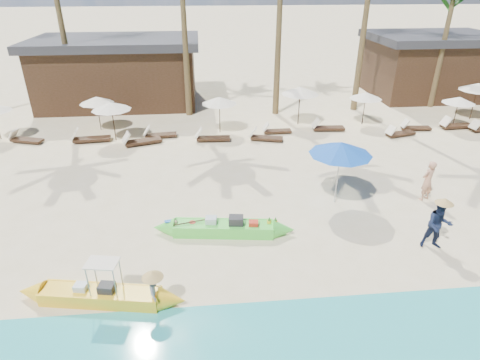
{
  "coord_description": "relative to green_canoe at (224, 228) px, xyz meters",
  "views": [
    {
      "loc": [
        -2.51,
        -10.56,
        7.87
      ],
      "look_at": [
        -1.3,
        2.0,
        1.44
      ],
      "focal_mm": 30.0,
      "sensor_mm": 36.0,
      "label": 1
    }
  ],
  "objects": [
    {
      "name": "resort_parasol_9",
      "position": [
        15.86,
        10.87,
        1.77
      ],
      "size": [
        2.16,
        2.16,
        2.22
      ],
      "color": "#3B2318",
      "rests_on": "ground"
    },
    {
      "name": "lounger_6_right",
      "position": [
        3.47,
        9.53,
        -0.05
      ],
      "size": [
        1.62,
        0.5,
        0.55
      ],
      "rotation": [
        0.0,
        0.0,
        0.0
      ],
      "color": "#3B2318",
      "rests_on": "ground"
    },
    {
      "name": "lounger_7_right",
      "position": [
        10.15,
        8.43,
        -0.04
      ],
      "size": [
        1.79,
        0.92,
        0.58
      ],
      "rotation": [
        0.0,
        0.0,
        0.24
      ],
      "color": "#3B2318",
      "rests_on": "ground"
    },
    {
      "name": "resort_parasol_6",
      "position": [
        5.09,
        10.96,
        1.79
      ],
      "size": [
        2.18,
        2.18,
        2.24
      ],
      "color": "#3B2318",
      "rests_on": "ground"
    },
    {
      "name": "resort_parasol_4",
      "position": [
        -5.24,
        9.32,
        1.66
      ],
      "size": [
        2.03,
        2.03,
        2.09
      ],
      "color": "#3B2318",
      "rests_on": "ground"
    },
    {
      "name": "green_canoe",
      "position": [
        0.0,
        0.0,
        0.0
      ],
      "size": [
        5.39,
        1.12,
        0.69
      ],
      "rotation": [
        0.0,
        0.0,
        -0.13
      ],
      "color": "#4BDA42",
      "rests_on": "ground"
    },
    {
      "name": "lounger_4_right",
      "position": [
        -2.99,
        9.49,
        -0.03
      ],
      "size": [
        1.8,
        0.65,
        0.6
      ],
      "rotation": [
        0.0,
        0.0,
        0.06
      ],
      "color": "#3B2318",
      "rests_on": "ground"
    },
    {
      "name": "lounger_5_left",
      "position": [
        -0.17,
        8.7,
        -0.02
      ],
      "size": [
        1.88,
        0.67,
        0.63
      ],
      "rotation": [
        0.0,
        0.0,
        -0.05
      ],
      "color": "#3B2318",
      "rests_on": "ground"
    },
    {
      "name": "yellow_canoe",
      "position": [
        -3.48,
        -2.89,
        -0.01
      ],
      "size": [
        5.13,
        1.23,
        1.34
      ],
      "rotation": [
        0.0,
        0.0,
        -0.18
      ],
      "color": "yellow",
      "rests_on": "ground"
    },
    {
      "name": "lounger_4_left",
      "position": [
        -3.85,
        8.54,
        -0.0
      ],
      "size": [
        2.08,
        1.2,
        0.68
      ],
      "rotation": [
        0.0,
        0.0,
        0.32
      ],
      "color": "#3B2318",
      "rests_on": "ground"
    },
    {
      "name": "resort_parasol_3",
      "position": [
        -6.38,
        11.06,
        1.51
      ],
      "size": [
        1.88,
        1.88,
        1.93
      ],
      "color": "#3B2318",
      "rests_on": "ground"
    },
    {
      "name": "resort_parasol_7",
      "position": [
        8.89,
        10.6,
        1.49
      ],
      "size": [
        1.86,
        1.86,
        1.91
      ],
      "color": "#3B2318",
      "rests_on": "ground"
    },
    {
      "name": "vendor_yellow",
      "position": [
        -1.99,
        -3.26,
        0.4
      ],
      "size": [
        0.38,
        0.61,
        0.91
      ],
      "primitive_type": "imported",
      "rotation": [
        0.0,
        0.0,
        1.64
      ],
      "color": "gray",
      "rests_on": "ground"
    },
    {
      "name": "lounger_8_left",
      "position": [
        11.45,
        9.28,
        -0.04
      ],
      "size": [
        1.72,
        0.64,
        0.57
      ],
      "rotation": [
        0.0,
        0.0,
        -0.08
      ],
      "color": "#3B2318",
      "rests_on": "ground"
    },
    {
      "name": "pavilion_east",
      "position": [
        15.97,
        16.67,
        1.96
      ],
      "size": [
        8.8,
        6.6,
        4.3
      ],
      "color": "#3B2318",
      "rests_on": "ground"
    },
    {
      "name": "lounger_9_left",
      "position": [
        13.93,
        9.33,
        -0.01
      ],
      "size": [
        1.95,
        0.72,
        0.65
      ],
      "rotation": [
        0.0,
        0.0,
        0.07
      ],
      "color": "#3B2318",
      "rests_on": "ground"
    },
    {
      "name": "pavilion_west",
      "position": [
        -6.03,
        16.67,
        1.96
      ],
      "size": [
        10.8,
        6.6,
        4.3
      ],
      "color": "#3B2318",
      "rests_on": "ground"
    },
    {
      "name": "resort_parasol_5",
      "position": [
        0.4,
        10.1,
        1.58
      ],
      "size": [
        1.95,
        1.95,
        2.01
      ],
      "color": "#3B2318",
      "rests_on": "ground"
    },
    {
      "name": "tourist",
      "position": [
        8.01,
        1.62,
        0.59
      ],
      "size": [
        0.71,
        0.61,
        1.64
      ],
      "primitive_type": "imported",
      "rotation": [
        0.0,
        0.0,
        3.57
      ],
      "color": "tan",
      "rests_on": "ground"
    },
    {
      "name": "blue_umbrella",
      "position": [
        4.44,
        1.74,
        2.03
      ],
      "size": [
        2.33,
        2.33,
        2.5
      ],
      "color": "#99999E",
      "rests_on": "ground"
    },
    {
      "name": "lounger_7_left",
      "position": [
        6.44,
        9.7,
        -0.02
      ],
      "size": [
        1.88,
        0.68,
        0.63
      ],
      "rotation": [
        0.0,
        0.0,
        -0.06
      ],
      "color": "#3B2318",
      "rests_on": "ground"
    },
    {
      "name": "resort_parasol_8",
      "position": [
        13.85,
        9.42,
        1.43
      ],
      "size": [
        1.78,
        1.78,
        1.84
      ],
      "color": "#3B2318",
      "rests_on": "ground"
    },
    {
      "name": "lounger_3_right",
      "position": [
        -6.6,
        9.18,
        -0.01
      ],
      "size": [
        2.03,
        0.79,
        0.67
      ],
      "rotation": [
        0.0,
        0.0,
        0.09
      ],
      "color": "#3B2318",
      "rests_on": "ground"
    },
    {
      "name": "lounger_3_left",
      "position": [
        -9.96,
        9.43,
        -0.03
      ],
      "size": [
        1.86,
        1.06,
        0.6
      ],
      "rotation": [
        0.0,
        0.0,
        -0.31
      ],
      "color": "#3B2318",
      "rests_on": "ground"
    },
    {
      "name": "lounger_6_left",
      "position": [
        2.69,
        8.51,
        -0.03
      ],
      "size": [
        1.86,
        1.01,
        0.6
      ],
      "rotation": [
        0.0,
        0.0,
        -0.27
      ],
      "color": "#3B2318",
      "rests_on": "ground"
    },
    {
      "name": "vendor_green",
      "position": [
        6.73,
        -1.41,
        0.62
      ],
      "size": [
        0.94,
        0.8,
        1.7
      ],
      "primitive_type": "imported",
      "rotation": [
        0.0,
        0.0,
        -0.21
      ],
      "color": "#141D39",
      "rests_on": "ground"
    },
    {
      "name": "ground",
      "position": [
        1.97,
        -0.83,
        -0.23
      ],
      "size": [
        240.0,
        240.0,
        0.0
      ],
      "primitive_type": "plane",
      "color": "beige",
      "rests_on": "ground"
    }
  ]
}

